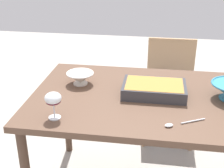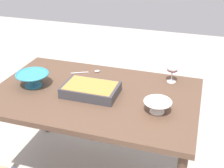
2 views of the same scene
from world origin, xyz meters
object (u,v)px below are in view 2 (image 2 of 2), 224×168
at_px(casserole_dish, 91,89).
at_px(small_bowl, 157,106).
at_px(serving_spoon, 91,72).
at_px(mixing_bowl, 33,79).
at_px(dining_table, 95,102).
at_px(wine_glass, 172,69).

xyz_separation_m(casserole_dish, small_bowl, (0.48, -0.08, 0.01)).
xyz_separation_m(casserole_dish, serving_spoon, (-0.13, 0.34, -0.03)).
bearing_deg(small_bowl, mixing_bowl, 175.27).
relative_size(mixing_bowl, small_bowl, 1.35).
bearing_deg(small_bowl, dining_table, 166.41).
distance_m(mixing_bowl, serving_spoon, 0.47).
distance_m(dining_table, serving_spoon, 0.35).
height_order(wine_glass, small_bowl, wine_glass).
height_order(wine_glass, mixing_bowl, wine_glass).
height_order(wine_glass, casserole_dish, wine_glass).
bearing_deg(casserole_dish, serving_spoon, 110.48).
height_order(wine_glass, serving_spoon, wine_glass).
bearing_deg(casserole_dish, wine_glass, 35.42).
xyz_separation_m(casserole_dish, mixing_bowl, (-0.45, -0.01, 0.02)).
relative_size(dining_table, casserole_dish, 3.81).
bearing_deg(serving_spoon, dining_table, -65.46).
height_order(casserole_dish, serving_spoon, casserole_dish).
distance_m(small_bowl, serving_spoon, 0.74).
xyz_separation_m(dining_table, mixing_bowl, (-0.46, -0.04, 0.13)).
distance_m(casserole_dish, mixing_bowl, 0.45).
height_order(dining_table, wine_glass, wine_glass).
distance_m(wine_glass, small_bowl, 0.45).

